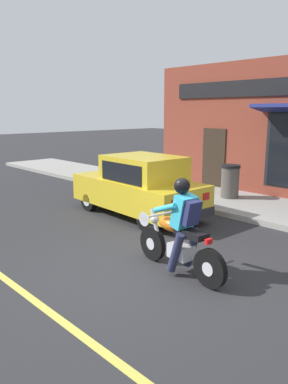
% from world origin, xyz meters
% --- Properties ---
extents(ground_plane, '(80.00, 80.00, 0.00)m').
position_xyz_m(ground_plane, '(0.00, 0.00, 0.00)').
color(ground_plane, '#2B2B2D').
extents(sidewalk_curb, '(2.60, 22.00, 0.14)m').
position_xyz_m(sidewalk_curb, '(5.12, 3.00, 0.07)').
color(sidewalk_curb, '#9E9B93').
rests_on(sidewalk_curb, ground).
extents(motorcycle_with_rider, '(0.61, 2.02, 1.62)m').
position_xyz_m(motorcycle_with_rider, '(0.43, -0.50, 0.68)').
color(motorcycle_with_rider, black).
rests_on(motorcycle_with_rider, ground).
extents(car_hatchback, '(1.82, 3.85, 1.57)m').
position_xyz_m(car_hatchback, '(2.37, 2.57, 0.77)').
color(car_hatchback, black).
rests_on(car_hatchback, ground).
extents(trash_bin, '(0.56, 0.56, 0.98)m').
position_xyz_m(trash_bin, '(5.33, 1.79, 0.64)').
color(trash_bin, '#514C47').
rests_on(trash_bin, sidewalk_curb).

